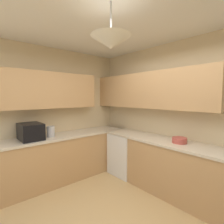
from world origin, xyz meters
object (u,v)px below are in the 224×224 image
Objects in this scene: kettle at (51,131)px; bowl at (179,140)px; dishwasher at (126,154)px; microwave at (31,132)px.

kettle is 2.33m from bowl.
bowl reaches higher than dishwasher.
bowl is at bearing 1.44° from dishwasher.
kettle is 0.86× the size of bowl.
microwave reaches higher than dishwasher.
dishwasher is at bearing -178.56° from bowl.
kettle reaches higher than dishwasher.
microwave is (-0.66, -1.76, 0.62)m from dishwasher.
microwave is at bearing -93.24° from kettle.
microwave is 2.04× the size of bowl.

